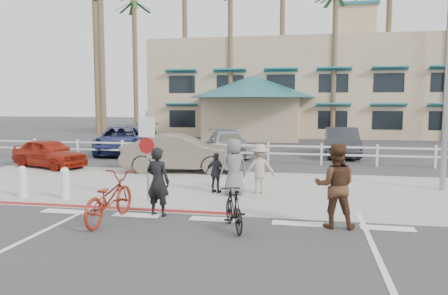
% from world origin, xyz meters
% --- Properties ---
extents(ground, '(140.00, 140.00, 0.00)m').
position_xyz_m(ground, '(0.00, 0.00, 0.00)').
color(ground, '#333335').
extents(bike_path, '(12.00, 16.00, 0.01)m').
position_xyz_m(bike_path, '(0.00, -2.00, 0.00)').
color(bike_path, '#333335').
rests_on(bike_path, ground).
extents(sidewalk_plaza, '(22.00, 7.00, 0.01)m').
position_xyz_m(sidewalk_plaza, '(0.00, 4.50, 0.01)').
color(sidewalk_plaza, gray).
rests_on(sidewalk_plaza, ground).
extents(cross_street, '(40.00, 5.00, 0.01)m').
position_xyz_m(cross_street, '(0.00, 8.50, 0.00)').
color(cross_street, '#333335').
rests_on(cross_street, ground).
extents(parking_lot, '(50.00, 16.00, 0.01)m').
position_xyz_m(parking_lot, '(0.00, 18.00, 0.00)').
color(parking_lot, '#333335').
rests_on(parking_lot, ground).
extents(curb_red, '(7.00, 0.25, 0.02)m').
position_xyz_m(curb_red, '(-3.00, 1.20, 0.01)').
color(curb_red, maroon).
rests_on(curb_red, ground).
extents(rail_fence, '(29.40, 0.16, 1.00)m').
position_xyz_m(rail_fence, '(0.50, 10.50, 0.50)').
color(rail_fence, silver).
rests_on(rail_fence, ground).
extents(building, '(28.00, 16.00, 11.30)m').
position_xyz_m(building, '(2.00, 31.00, 5.65)').
color(building, '#CBAF8B').
rests_on(building, ground).
extents(sign_post, '(0.50, 0.10, 2.90)m').
position_xyz_m(sign_post, '(-2.30, 2.20, 1.45)').
color(sign_post, gray).
rests_on(sign_post, ground).
extents(bollard_0, '(0.26, 0.26, 0.95)m').
position_xyz_m(bollard_0, '(-4.80, 2.00, 0.47)').
color(bollard_0, silver).
rests_on(bollard_0, ground).
extents(bollard_1, '(0.26, 0.26, 0.95)m').
position_xyz_m(bollard_1, '(-6.20, 2.00, 0.47)').
color(bollard_1, silver).
rests_on(bollard_1, ground).
extents(palm_0, '(4.00, 4.00, 15.00)m').
position_xyz_m(palm_0, '(-16.00, 26.00, 7.50)').
color(palm_0, '#19411E').
rests_on(palm_0, ground).
extents(palm_1, '(4.00, 4.00, 13.00)m').
position_xyz_m(palm_1, '(-12.00, 25.00, 6.50)').
color(palm_1, '#19411E').
rests_on(palm_1, ground).
extents(palm_2, '(4.00, 4.00, 16.00)m').
position_xyz_m(palm_2, '(-8.00, 26.00, 8.00)').
color(palm_2, '#19411E').
rests_on(palm_2, ground).
extents(palm_3, '(4.00, 4.00, 14.00)m').
position_xyz_m(palm_3, '(-4.00, 25.00, 7.00)').
color(palm_3, '#19411E').
rests_on(palm_3, ground).
extents(palm_4, '(4.00, 4.00, 15.00)m').
position_xyz_m(palm_4, '(0.00, 26.00, 7.50)').
color(palm_4, '#19411E').
rests_on(palm_4, ground).
extents(palm_5, '(4.00, 4.00, 13.00)m').
position_xyz_m(palm_5, '(4.00, 25.00, 6.50)').
color(palm_5, '#19411E').
rests_on(palm_5, ground).
extents(palm_6, '(4.00, 4.00, 17.00)m').
position_xyz_m(palm_6, '(8.00, 26.00, 8.50)').
color(palm_6, '#19411E').
rests_on(palm_6, ground).
extents(palm_10, '(4.00, 4.00, 12.00)m').
position_xyz_m(palm_10, '(-10.00, 15.00, 6.00)').
color(palm_10, '#19411E').
rests_on(palm_10, ground).
extents(bike_red, '(0.86, 2.24, 1.16)m').
position_xyz_m(bike_red, '(-2.42, -0.05, 0.58)').
color(bike_red, maroon).
rests_on(bike_red, ground).
extents(rider_red, '(0.71, 0.53, 1.74)m').
position_xyz_m(rider_red, '(-1.47, 0.72, 0.87)').
color(rider_red, black).
rests_on(rider_red, ground).
extents(bike_black, '(1.02, 1.63, 0.95)m').
position_xyz_m(bike_black, '(0.60, -0.11, 0.47)').
color(bike_black, black).
rests_on(bike_black, ground).
extents(rider_black, '(0.94, 0.74, 1.93)m').
position_xyz_m(rider_black, '(2.82, 0.51, 0.96)').
color(rider_black, '#462B19').
rests_on(rider_black, ground).
extents(pedestrian_a, '(1.10, 0.76, 1.56)m').
position_xyz_m(pedestrian_a, '(0.73, 3.88, 0.78)').
color(pedestrian_a, tan).
rests_on(pedestrian_a, ground).
extents(pedestrian_child, '(0.80, 0.51, 1.27)m').
position_xyz_m(pedestrian_child, '(-0.61, 3.71, 0.64)').
color(pedestrian_child, '#2B2B2F').
rests_on(pedestrian_child, ground).
extents(pedestrian_b, '(1.03, 0.93, 1.76)m').
position_xyz_m(pedestrian_b, '(-0.02, 3.49, 0.88)').
color(pedestrian_b, slate).
rests_on(pedestrian_b, ground).
extents(car_white_sedan, '(4.88, 2.21, 1.55)m').
position_xyz_m(car_white_sedan, '(-2.96, 7.61, 0.78)').
color(car_white_sedan, '#685C4F').
rests_on(car_white_sedan, ground).
extents(car_red_compact, '(4.01, 2.72, 1.27)m').
position_xyz_m(car_red_compact, '(-8.93, 7.62, 0.63)').
color(car_red_compact, maroon).
rests_on(car_red_compact, ground).
extents(lot_car_0, '(4.07, 5.91, 1.50)m').
position_xyz_m(lot_car_0, '(-8.06, 13.07, 0.75)').
color(lot_car_0, navy).
rests_on(lot_car_0, ground).
extents(lot_car_1, '(3.32, 5.00, 1.35)m').
position_xyz_m(lot_car_1, '(-2.00, 13.22, 0.67)').
color(lot_car_1, '#8B8F9D').
rests_on(lot_car_1, ground).
extents(lot_car_2, '(2.48, 4.12, 1.31)m').
position_xyz_m(lot_car_2, '(-1.83, 12.82, 0.66)').
color(lot_car_2, slate).
rests_on(lot_car_2, ground).
extents(lot_car_3, '(1.65, 4.62, 1.52)m').
position_xyz_m(lot_car_3, '(3.94, 14.08, 0.76)').
color(lot_car_3, '#28292E').
rests_on(lot_car_3, ground).
extents(lot_car_4, '(2.13, 4.94, 1.42)m').
position_xyz_m(lot_car_4, '(-9.33, 18.22, 0.71)').
color(lot_car_4, '#605852').
rests_on(lot_car_4, ground).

